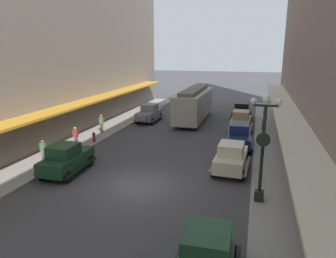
{
  "coord_description": "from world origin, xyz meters",
  "views": [
    {
      "loc": [
        5.96,
        -14.81,
        7.27
      ],
      "look_at": [
        0.0,
        6.0,
        1.8
      ],
      "focal_mm": 33.24,
      "sensor_mm": 36.0,
      "label": 1
    }
  ],
  "objects": [
    {
      "name": "fire_hydrant",
      "position": [
        -6.35,
        6.6,
        0.56
      ],
      "size": [
        0.24,
        0.24,
        0.82
      ],
      "color": "#B21E19",
      "rests_on": "sidewalk_left"
    },
    {
      "name": "ground_plane",
      "position": [
        0.0,
        0.0,
        0.0
      ],
      "size": [
        200.0,
        200.0,
        0.0
      ],
      "primitive_type": "plane",
      "color": "#424244"
    },
    {
      "name": "parked_car_2",
      "position": [
        -4.89,
        0.64,
        0.94
      ],
      "size": [
        2.26,
        4.3,
        1.84
      ],
      "color": "#193D23",
      "rests_on": "ground"
    },
    {
      "name": "lamp_post_with_clock",
      "position": [
        6.4,
        -0.21,
        2.99
      ],
      "size": [
        1.42,
        0.44,
        5.16
      ],
      "color": "black",
      "rests_on": "sidewalk_right"
    },
    {
      "name": "sidewalk_left",
      "position": [
        -7.5,
        0.0,
        0.07
      ],
      "size": [
        3.0,
        60.0,
        0.15
      ],
      "primitive_type": "cube",
      "color": "#99968E",
      "rests_on": "ground"
    },
    {
      "name": "pedestrian_3",
      "position": [
        -6.97,
        1.24,
        1.01
      ],
      "size": [
        0.36,
        0.28,
        1.67
      ],
      "color": "slate",
      "rests_on": "sidewalk_left"
    },
    {
      "name": "parked_car_1",
      "position": [
        4.54,
        18.93,
        0.94
      ],
      "size": [
        2.26,
        4.3,
        1.84
      ],
      "color": "black",
      "rests_on": "ground"
    },
    {
      "name": "sidewalk_right",
      "position": [
        7.5,
        0.0,
        0.07
      ],
      "size": [
        3.0,
        60.0,
        0.15
      ],
      "primitive_type": "cube",
      "color": "#99968E",
      "rests_on": "ground"
    },
    {
      "name": "pedestrian_0",
      "position": [
        6.74,
        14.58,
        1.01
      ],
      "size": [
        0.36,
        0.28,
        1.67
      ],
      "color": "#2D2D33",
      "rests_on": "sidewalk_right"
    },
    {
      "name": "pedestrian_1",
      "position": [
        -6.92,
        4.91,
        1.01
      ],
      "size": [
        0.36,
        0.28,
        1.67
      ],
      "color": "slate",
      "rests_on": "sidewalk_left"
    },
    {
      "name": "parked_car_5",
      "position": [
        4.7,
        14.14,
        0.94
      ],
      "size": [
        2.21,
        4.29,
        1.84
      ],
      "color": "#997F5B",
      "rests_on": "ground"
    },
    {
      "name": "parked_car_6",
      "position": [
        4.71,
        3.7,
        0.94
      ],
      "size": [
        2.28,
        4.31,
        1.84
      ],
      "color": "beige",
      "rests_on": "ground"
    },
    {
      "name": "parked_car_3",
      "position": [
        4.87,
        8.69,
        0.94
      ],
      "size": [
        2.31,
        4.32,
        1.84
      ],
      "color": "#19234C",
      "rests_on": "ground"
    },
    {
      "name": "parked_car_0",
      "position": [
        -4.78,
        15.45,
        0.94
      ],
      "size": [
        2.15,
        4.27,
        1.84
      ],
      "color": "slate",
      "rests_on": "ground"
    },
    {
      "name": "streetcar",
      "position": [
        -0.33,
        17.07,
        1.9
      ],
      "size": [
        2.57,
        9.61,
        3.46
      ],
      "color": "#ADA899",
      "rests_on": "ground"
    },
    {
      "name": "pedestrian_2",
      "position": [
        -7.11,
        9.37,
        0.99
      ],
      "size": [
        0.36,
        0.24,
        1.64
      ],
      "color": "#4C4238",
      "rests_on": "sidewalk_left"
    }
  ]
}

